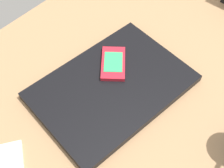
% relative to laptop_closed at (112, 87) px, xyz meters
% --- Properties ---
extents(desk_surface, '(1.20, 0.80, 0.03)m').
position_rel_laptop_closed_xyz_m(desk_surface, '(-0.04, 0.04, -0.02)').
color(desk_surface, '#9E7751').
rests_on(desk_surface, ground).
extents(laptop_closed, '(0.37, 0.28, 0.02)m').
position_rel_laptop_closed_xyz_m(laptop_closed, '(0.00, 0.00, 0.00)').
color(laptop_closed, black).
rests_on(laptop_closed, desk_surface).
extents(cell_phone_on_laptop, '(0.11, 0.10, 0.01)m').
position_rel_laptop_closed_xyz_m(cell_phone_on_laptop, '(-0.05, -0.04, 0.01)').
color(cell_phone_on_laptop, red).
rests_on(cell_phone_on_laptop, laptop_closed).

